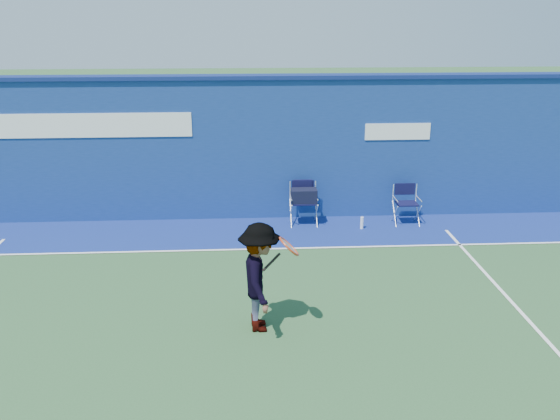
{
  "coord_description": "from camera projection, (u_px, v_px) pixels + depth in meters",
  "views": [
    {
      "loc": [
        0.39,
        -7.3,
        4.37
      ],
      "look_at": [
        0.95,
        2.6,
        1.0
      ],
      "focal_mm": 38.0,
      "sensor_mm": 36.0,
      "label": 1
    }
  ],
  "objects": [
    {
      "name": "water_bottle",
      "position": [
        362.0,
        223.0,
        12.37
      ],
      "size": [
        0.07,
        0.07,
        0.26
      ],
      "primitive_type": "cylinder",
      "color": "white",
      "rests_on": "ground"
    },
    {
      "name": "out_of_bounds_strip",
      "position": [
        230.0,
        233.0,
        12.16
      ],
      "size": [
        24.0,
        1.8,
        0.01
      ],
      "primitive_type": "cube",
      "color": "navy",
      "rests_on": "ground"
    },
    {
      "name": "ground",
      "position": [
        223.0,
        338.0,
        8.29
      ],
      "size": [
        80.0,
        80.0,
        0.0
      ],
      "primitive_type": "plane",
      "color": "#2B502B",
      "rests_on": "ground"
    },
    {
      "name": "directors_chair_right",
      "position": [
        406.0,
        212.0,
        12.65
      ],
      "size": [
        0.5,
        0.45,
        0.84
      ],
      "color": "silver",
      "rests_on": "ground"
    },
    {
      "name": "directors_chair_left",
      "position": [
        304.0,
        207.0,
        12.57
      ],
      "size": [
        0.54,
        0.5,
        0.92
      ],
      "color": "silver",
      "rests_on": "ground"
    },
    {
      "name": "tennis_player",
      "position": [
        260.0,
        277.0,
        8.32
      ],
      "size": [
        0.89,
        1.06,
        1.59
      ],
      "color": "#EA4738",
      "rests_on": "ground"
    },
    {
      "name": "court_lines",
      "position": [
        224.0,
        317.0,
        8.85
      ],
      "size": [
        24.0,
        12.0,
        0.01
      ],
      "color": "white",
      "rests_on": "out_of_bounds_strip"
    },
    {
      "name": "stadium_wall",
      "position": [
        229.0,
        148.0,
        12.7
      ],
      "size": [
        24.0,
        0.5,
        3.08
      ],
      "color": "navy",
      "rests_on": "ground"
    }
  ]
}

